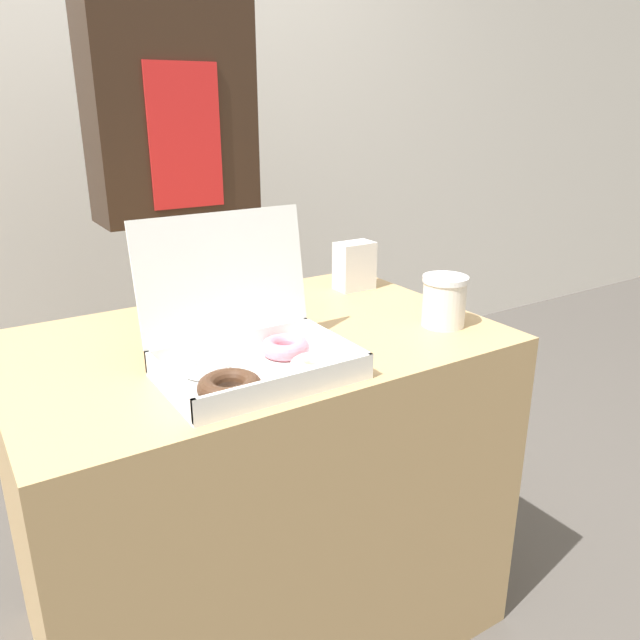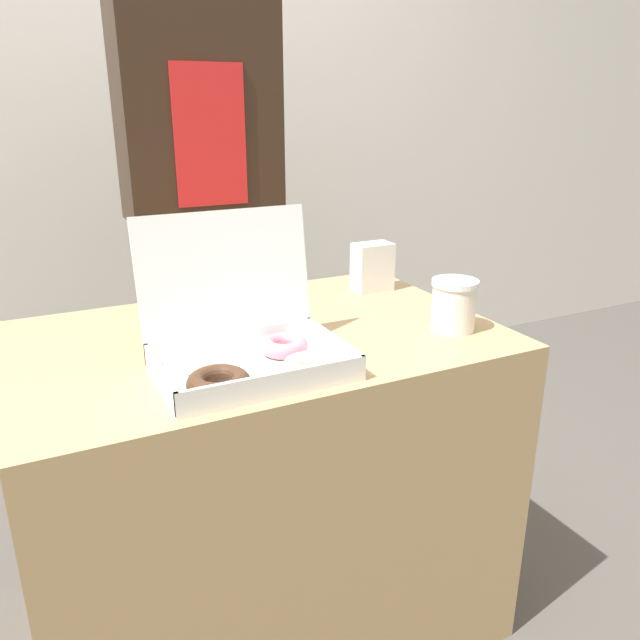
% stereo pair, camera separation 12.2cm
% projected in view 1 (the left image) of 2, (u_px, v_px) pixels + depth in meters
% --- Properties ---
extents(ground_plane, '(14.00, 14.00, 0.00)m').
position_uv_depth(ground_plane, '(264.00, 616.00, 1.58)').
color(ground_plane, '#4C4742').
extents(wall_back, '(10.00, 0.05, 2.60)m').
position_uv_depth(wall_back, '(75.00, 81.00, 2.25)').
color(wall_back, silver).
rests_on(wall_back, ground_plane).
extents(table, '(1.01, 0.67, 0.76)m').
position_uv_depth(table, '(259.00, 488.00, 1.45)').
color(table, tan).
rests_on(table, ground_plane).
extents(donut_box, '(0.34, 0.28, 0.28)m').
position_uv_depth(donut_box, '(251.00, 350.00, 1.13)').
color(donut_box, white).
rests_on(donut_box, table).
extents(coffee_cup, '(0.10, 0.10, 0.11)m').
position_uv_depth(coffee_cup, '(444.00, 301.00, 1.37)').
color(coffee_cup, silver).
rests_on(coffee_cup, table).
extents(napkin_holder, '(0.10, 0.06, 0.13)m').
position_uv_depth(napkin_holder, '(354.00, 266.00, 1.64)').
color(napkin_holder, silver).
rests_on(napkin_holder, table).
extents(person_customer, '(0.43, 0.24, 1.71)m').
position_uv_depth(person_customer, '(178.00, 217.00, 1.78)').
color(person_customer, gray).
rests_on(person_customer, ground_plane).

